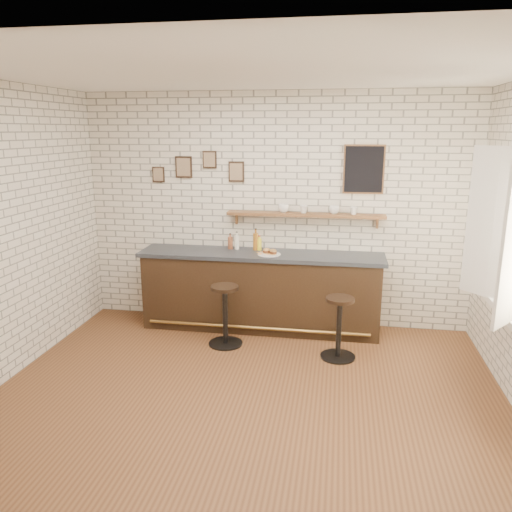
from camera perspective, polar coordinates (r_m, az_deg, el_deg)
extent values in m
plane|color=brown|center=(5.10, -1.01, -15.44)|extent=(5.00, 5.00, 0.00)
cube|color=black|center=(6.46, 0.53, -4.20)|extent=(3.00, 0.58, 0.96)
cube|color=#2D333A|center=(6.32, 0.54, 0.15)|extent=(3.10, 0.62, 0.05)
cylinder|color=olive|center=(6.29, 0.06, -8.23)|extent=(2.79, 0.04, 0.04)
cylinder|color=white|center=(6.22, 1.51, 0.20)|extent=(0.28, 0.28, 0.01)
cylinder|color=#EEA854|center=(6.23, 2.09, 0.31)|extent=(0.05, 0.05, 0.00)
cylinder|color=#EEA854|center=(6.21, 1.71, 0.25)|extent=(0.05, 0.05, 0.00)
cylinder|color=#EEA854|center=(6.30, 0.62, 0.48)|extent=(0.06, 0.06, 0.00)
cylinder|color=#EEA854|center=(6.26, 1.97, 0.37)|extent=(0.06, 0.06, 0.00)
cylinder|color=#EEA854|center=(6.20, 0.51, 0.24)|extent=(0.06, 0.06, 0.00)
cylinder|color=#EEA854|center=(6.22, 2.02, 0.27)|extent=(0.04, 0.04, 0.00)
cylinder|color=#EEA854|center=(6.18, 1.39, 0.18)|extent=(0.05, 0.05, 0.00)
cylinder|color=#EEA854|center=(6.17, 0.36, 0.18)|extent=(0.04, 0.04, 0.00)
cylinder|color=#EEA854|center=(6.26, 0.22, 0.38)|extent=(0.05, 0.05, 0.00)
cylinder|color=#EEA854|center=(6.17, 1.79, 0.15)|extent=(0.06, 0.06, 0.00)
cylinder|color=#EEA854|center=(6.25, 0.62, 0.35)|extent=(0.04, 0.04, 0.00)
cylinder|color=#EEA854|center=(6.20, 1.66, 0.24)|extent=(0.05, 0.05, 0.00)
cylinder|color=brown|center=(6.51, -2.96, 1.51)|extent=(0.06, 0.06, 0.16)
cylinder|color=brown|center=(6.49, -2.97, 2.35)|extent=(0.02, 0.02, 0.04)
cylinder|color=black|center=(6.49, -2.97, 2.55)|extent=(0.03, 0.03, 0.01)
cylinder|color=white|center=(6.49, -2.20, 1.57)|extent=(0.06, 0.06, 0.18)
cylinder|color=white|center=(6.47, -2.21, 2.52)|extent=(0.02, 0.02, 0.04)
cylinder|color=black|center=(6.46, -2.21, 2.74)|extent=(0.02, 0.02, 0.01)
cylinder|color=#8D5416|center=(6.44, -0.04, 1.66)|extent=(0.07, 0.07, 0.22)
cylinder|color=#8D5416|center=(6.41, -0.04, 2.84)|extent=(0.02, 0.02, 0.05)
cylinder|color=black|center=(6.41, -0.04, 3.11)|extent=(0.03, 0.03, 0.01)
cylinder|color=yellow|center=(6.44, 0.38, 1.34)|extent=(0.06, 0.06, 0.15)
cylinder|color=yellow|center=(6.42, 0.38, 2.12)|extent=(0.03, 0.03, 0.03)
cylinder|color=maroon|center=(6.42, 0.38, 2.31)|extent=(0.03, 0.03, 0.01)
cylinder|color=black|center=(6.15, -3.49, -9.93)|extent=(0.41, 0.41, 0.02)
cylinder|color=black|center=(6.01, -3.54, -6.89)|extent=(0.06, 0.06, 0.68)
cylinder|color=black|center=(5.89, -3.59, -3.63)|extent=(0.43, 0.43, 0.04)
cylinder|color=black|center=(5.88, 9.31, -11.25)|extent=(0.40, 0.40, 0.02)
cylinder|color=black|center=(5.75, 9.45, -8.20)|extent=(0.06, 0.06, 0.66)
cylinder|color=black|center=(5.62, 9.59, -4.91)|extent=(0.39, 0.39, 0.04)
cube|color=brown|center=(6.35, 5.64, 4.72)|extent=(2.00, 0.18, 0.04)
cube|color=brown|center=(6.55, -2.22, 4.36)|extent=(0.03, 0.04, 0.16)
cube|color=brown|center=(6.44, 13.70, 3.79)|extent=(0.03, 0.04, 0.16)
imported|color=white|center=(6.36, 3.17, 5.46)|extent=(0.19, 0.19, 0.11)
imported|color=white|center=(6.34, 5.48, 5.35)|extent=(0.14, 0.14, 0.10)
imported|color=white|center=(6.33, 8.93, 5.23)|extent=(0.13, 0.13, 0.10)
imported|color=white|center=(6.33, 11.11, 5.09)|extent=(0.12, 0.12, 0.09)
cube|color=black|center=(6.66, -8.26, 10.02)|extent=(0.22, 0.02, 0.28)
cube|color=black|center=(6.56, -5.32, 10.92)|extent=(0.18, 0.02, 0.22)
cube|color=black|center=(6.49, -2.26, 9.61)|extent=(0.20, 0.02, 0.26)
cube|color=black|center=(6.78, -11.08, 9.14)|extent=(0.16, 0.02, 0.20)
cube|color=black|center=(6.36, 12.22, 9.65)|extent=(0.46, 0.02, 0.56)
cube|color=white|center=(5.18, 26.90, -5.66)|extent=(0.20, 1.35, 0.06)
cube|color=white|center=(5.57, 26.69, 3.70)|extent=(0.05, 0.06, 1.50)
cube|color=white|center=(5.25, 26.05, 3.20)|extent=(0.40, 0.46, 1.46)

